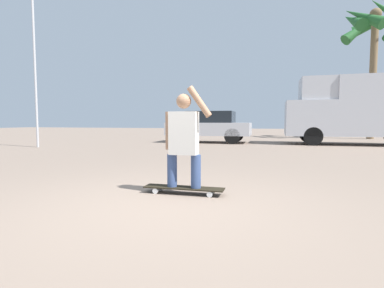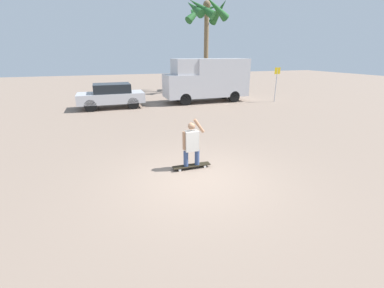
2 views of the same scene
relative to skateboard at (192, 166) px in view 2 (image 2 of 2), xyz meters
name	(u,v)px [view 2 (image 2 of 2)]	position (x,y,z in m)	size (l,w,h in m)	color
ground_plane	(198,179)	(-0.07, -0.73, -0.08)	(80.00, 80.00, 0.00)	gray
skateboard	(192,166)	(0.00, 0.00, 0.00)	(1.15, 0.24, 0.10)	black
person_skateboarder	(191,142)	(0.00, 0.00, 0.74)	(0.67, 0.22, 1.42)	#384C7A
camper_van	(208,79)	(4.84, 10.49, 1.52)	(5.85, 2.01, 2.95)	black
parked_car_silver	(111,95)	(-1.74, 10.31, 0.72)	(4.00, 1.79, 1.51)	black
palm_tree_near_van	(206,15)	(6.71, 15.66, 6.29)	(3.74, 3.91, 7.72)	brown
street_sign	(276,80)	(9.34, 8.77, 1.45)	(0.44, 0.06, 2.37)	#B7B7BC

